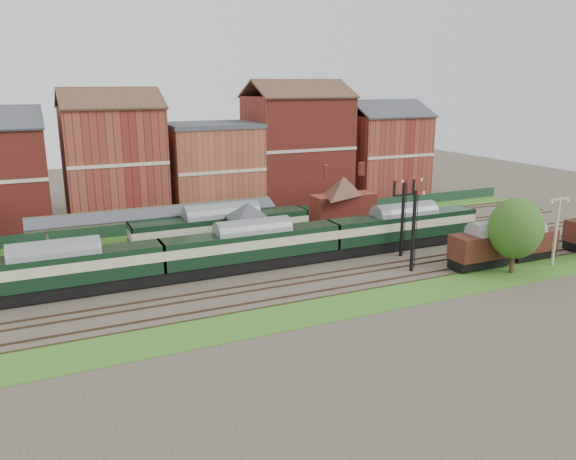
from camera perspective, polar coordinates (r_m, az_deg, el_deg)
name	(u,v)px	position (r m, az deg, el deg)	size (l,w,h in m)	color
ground	(288,264)	(57.06, 0.04, -3.47)	(160.00, 160.00, 0.00)	#473D33
grass_back	(235,228)	(71.31, -5.37, 0.21)	(90.00, 4.50, 0.06)	#2D6619
grass_front	(349,305)	(47.10, 6.23, -7.56)	(90.00, 5.00, 0.06)	#2D6619
fence	(230,219)	(72.97, -5.91, 1.11)	(90.00, 0.12, 1.50)	#193823
platform	(212,241)	(63.96, -7.72, -1.13)	(55.00, 3.40, 1.00)	#2D2D2D
signal_box	(249,229)	(57.93, -4.01, 0.06)	(5.40, 5.40, 6.00)	#5C684A
brick_hut	(317,239)	(61.63, 2.99, -0.95)	(3.20, 2.64, 2.94)	maroon
station_building	(343,199)	(69.83, 5.63, 3.20)	(8.10, 8.10, 5.90)	#993327
canopy	(157,211)	(61.55, -13.19, 1.91)	(26.00, 3.89, 4.08)	#475032
semaphore_bracket	(403,213)	(59.72, 11.61, 1.66)	(3.60, 0.25, 8.18)	black
semaphore_siding	(414,230)	(55.16, 12.64, 0.02)	(1.23, 0.25, 8.00)	black
yard_lamp	(556,227)	(61.64, 25.61, 0.28)	(2.60, 0.22, 7.00)	beige
town_backdrop	(211,164)	(78.31, -7.84, 6.64)	(69.00, 10.00, 16.00)	#993327
dmu_train	(253,246)	(54.92, -3.58, -1.60)	(53.66, 2.82, 4.12)	black
platform_railcar	(222,230)	(60.45, -6.76, 0.02)	(19.31, 3.04, 4.45)	black
goods_van_a	(480,248)	(58.46, 18.90, -1.72)	(6.00, 2.60, 3.64)	black
goods_van_b	(531,242)	(63.44, 23.49, -1.11)	(5.29, 2.29, 3.21)	black
tree_far	(516,228)	(57.28, 22.13, 0.16)	(5.09, 5.09, 7.42)	#382619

